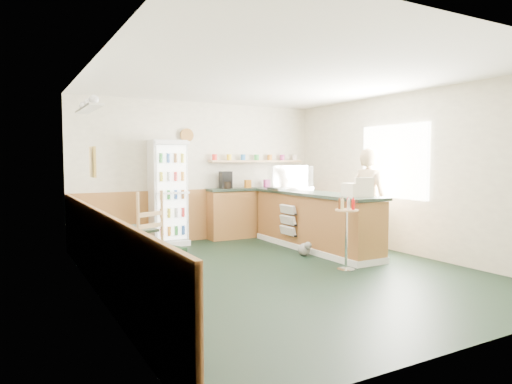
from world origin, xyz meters
TOP-DOWN VIEW (x-y plane):
  - ground at (0.00, 0.00)m, footprint 6.00×6.00m
  - room_envelope at (-0.23, 0.73)m, footprint 5.04×6.02m
  - service_counter at (1.35, 1.07)m, footprint 0.68×3.01m
  - back_counter at (1.19, 2.80)m, footprint 2.24×0.42m
  - drinks_fridge at (-0.75, 2.74)m, footprint 0.64×0.54m
  - display_case at (1.35, 1.84)m, footprint 0.79×0.41m
  - cash_register at (1.35, -0.02)m, footprint 0.43×0.44m
  - shopkeeper at (2.05, 0.46)m, footprint 0.54×0.67m
  - condiment_stand at (0.83, -0.40)m, footprint 0.33×0.33m
  - newspaper_rack at (0.99, 1.37)m, footprint 0.09×0.46m
  - cafe_table at (-2.05, 0.54)m, footprint 0.74×0.74m
  - cafe_chair at (-1.76, 0.08)m, footprint 0.58×0.59m
  - dog_doorstop at (0.88, 0.69)m, footprint 0.20×0.26m

SIDE VIEW (x-z plane):
  - ground at x=0.00m, z-range 0.00..0.00m
  - dog_doorstop at x=0.88m, z-range -0.01..0.24m
  - service_counter at x=1.35m, z-range -0.04..0.97m
  - cafe_table at x=-2.05m, z-range 0.14..0.83m
  - newspaper_rack at x=0.99m, z-range 0.23..0.77m
  - back_counter at x=1.19m, z-range -0.30..1.39m
  - cafe_chair at x=-1.76m, z-range 0.03..1.21m
  - condiment_stand at x=0.83m, z-range 0.16..1.18m
  - shopkeeper at x=2.05m, z-range 0.00..1.78m
  - drinks_fridge at x=-0.75m, z-range 0.00..1.94m
  - cash_register at x=1.35m, z-range 1.01..1.22m
  - display_case at x=1.35m, z-range 1.01..1.46m
  - room_envelope at x=-0.23m, z-range 0.16..2.88m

